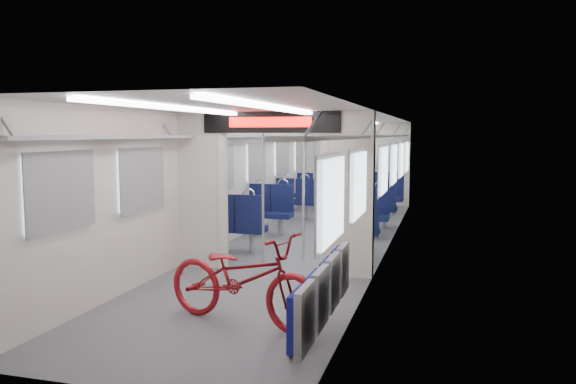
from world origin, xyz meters
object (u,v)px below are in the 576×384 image
Objects in this scene: seat_bay_near_left at (255,213)px; stanchion_far_right at (340,175)px; stanchion_far_left at (315,174)px; bike_hoop_a at (290,333)px; seat_bay_far_right at (379,196)px; seat_bay_near_right at (359,216)px; bike_hoop_b at (302,316)px; seat_bay_far_left at (305,193)px; flip_bench at (324,290)px; stanchion_near_left at (263,189)px; bicycle at (243,278)px; stanchion_near_right at (304,188)px; bike_hoop_c at (308,301)px.

seat_bay_near_left is 2.14m from stanchion_far_right.
stanchion_far_left is (0.67, 1.96, 0.60)m from seat_bay_near_left.
seat_bay_far_right reaches higher than bike_hoop_a.
seat_bay_near_left is at bearing -172.25° from seat_bay_near_right.
stanchion_far_left reaches higher than bike_hoop_b.
seat_bay_far_left is 0.87× the size of stanchion_far_right.
stanchion_far_right is (1.27, 1.61, 0.60)m from seat_bay_near_left.
stanchion_near_left reaches higher than flip_bench.
stanchion_near_left is at bearing 28.63° from bicycle.
stanchion_near_left is 3.52m from stanchion_far_left.
stanchion_near_right is 1.00× the size of stanchion_far_right.
bike_hoop_a is at bearing -67.60° from seat_bay_near_left.
stanchion_far_right is (-0.60, 1.36, 0.62)m from seat_bay_near_right.
stanchion_far_right is (-0.75, 6.50, 0.94)m from bike_hoop_a.
bike_hoop_a is at bearing -118.82° from bicycle.
seat_bay_near_left is 0.91× the size of stanchion_far_left.
stanchion_far_right reaches higher than bike_hoop_c.
stanchion_near_left is at bearing -142.59° from stanchion_near_right.
stanchion_far_right reaches higher than flip_bench.
stanchion_near_left reaches higher than seat_bay_far_right.
bike_hoop_c reaches higher than bike_hoop_a.
stanchion_far_right is (-0.05, 5.83, 0.66)m from bicycle.
bicycle is 0.95× the size of seat_bay_near_right.
stanchion_near_left is (-0.65, 2.67, 0.66)m from bicycle.
flip_bench is (0.97, -0.50, 0.09)m from bicycle.
seat_bay_far_left is at bearing 110.35° from stanchion_far_left.
bike_hoop_b is 3.35m from stanchion_near_left.
bike_hoop_a is 0.98× the size of bike_hoop_c.
seat_bay_near_left is (-1.94, 3.92, 0.33)m from bike_hoop_c.
bike_hoop_a is at bearing -90.54° from bike_hoop_b.
stanchion_far_left is at bearing 125.07° from seat_bay_near_right.
seat_bay_near_left is 3.77m from seat_bay_far_left.
bike_hoop_c is (-0.07, 0.97, 0.00)m from bike_hoop_a.
bike_hoop_b is (0.00, 0.41, 0.03)m from bike_hoop_a.
bike_hoop_c is at bearing -89.41° from seat_bay_far_right.
stanchion_near_right reaches higher than bike_hoop_c.
seat_bay_far_left is 0.87× the size of stanchion_near_right.
stanchion_near_right reaches higher than seat_bay_near_right.
bike_hoop_a is at bearing -78.88° from stanchion_far_left.
seat_bay_near_right is 1.67m from stanchion_near_right.
stanchion_near_left is at bearing -123.64° from seat_bay_near_right.
bicycle is 2.83m from stanchion_near_left.
flip_bench is 8.06m from seat_bay_far_right.
bike_hoop_b is 0.23× the size of stanchion_near_right.
bike_hoop_b is 0.57m from bike_hoop_c.
stanchion_far_left is (-1.62, 6.69, 0.57)m from flip_bench.
stanchion_far_left is at bearing 103.60° from flip_bench.
stanchion_near_right reaches higher than bike_hoop_b.
flip_bench is at bearing -102.48° from bicycle.
seat_bay_near_left is at bearing -90.00° from seat_bay_far_left.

